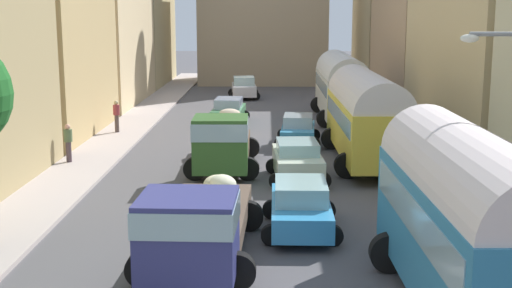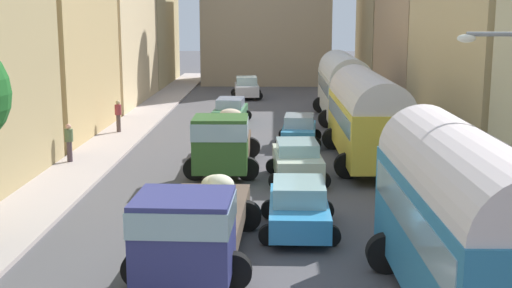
% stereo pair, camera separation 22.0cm
% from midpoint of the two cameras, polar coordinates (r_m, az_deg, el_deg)
% --- Properties ---
extents(ground_plane, '(154.00, 154.00, 0.00)m').
position_cam_midpoint_polar(ground_plane, '(35.65, 0.54, 0.66)').
color(ground_plane, '#514F53').
extents(sidewalk_left, '(2.50, 70.00, 0.14)m').
position_cam_midpoint_polar(sidewalk_left, '(36.48, -10.93, 0.81)').
color(sidewalk_left, '#B4A7A3').
rests_on(sidewalk_left, ground).
extents(sidewalk_right, '(2.50, 70.00, 0.14)m').
position_cam_midpoint_polar(sidewalk_right, '(36.25, 12.07, 0.71)').
color(sidewalk_right, '#B3A69D').
rests_on(sidewalk_right, ground).
extents(building_left_2, '(5.23, 10.61, 11.95)m').
position_cam_midpoint_polar(building_left_2, '(37.00, -17.20, 9.87)').
color(building_left_2, tan).
rests_on(building_left_2, ground).
extents(building_left_3, '(4.29, 12.82, 9.61)m').
position_cam_midpoint_polar(building_left_3, '(48.88, -11.93, 8.92)').
color(building_left_3, beige).
rests_on(building_left_3, ground).
extents(building_left_4, '(5.71, 12.32, 10.88)m').
position_cam_midpoint_polar(building_left_4, '(61.50, -9.60, 10.01)').
color(building_left_4, tan).
rests_on(building_left_4, ground).
extents(building_right_2, '(5.39, 14.69, 9.28)m').
position_cam_midpoint_polar(building_right_2, '(34.46, 19.17, 7.51)').
color(building_right_2, '#D9BD86').
rests_on(building_right_2, ground).
extents(building_right_3, '(5.91, 13.71, 9.87)m').
position_cam_midpoint_polar(building_right_3, '(48.49, 14.63, 8.94)').
color(building_right_3, tan).
rests_on(building_right_3, ground).
extents(building_right_4, '(4.46, 11.51, 12.72)m').
position_cam_midpoint_polar(building_right_4, '(61.21, 11.04, 10.82)').
color(building_right_4, tan).
rests_on(building_right_4, ground).
extents(distant_church, '(11.29, 7.58, 19.86)m').
position_cam_midpoint_polar(distant_church, '(62.12, 0.97, 11.17)').
color(distant_church, tan).
rests_on(distant_church, ground).
extents(parked_bus_0, '(3.28, 8.04, 4.06)m').
position_cam_midpoint_polar(parked_bus_0, '(14.95, 17.35, -5.69)').
color(parked_bus_0, teal).
rests_on(parked_bus_0, ground).
extents(parked_bus_1, '(3.39, 9.25, 3.90)m').
position_cam_midpoint_polar(parked_bus_1, '(29.50, 9.49, 2.52)').
color(parked_bus_1, gold).
rests_on(parked_bus_1, ground).
extents(parked_bus_2, '(3.30, 9.28, 3.95)m').
position_cam_midpoint_polar(parked_bus_2, '(41.13, 7.46, 5.03)').
color(parked_bus_2, silver).
rests_on(parked_bus_2, ground).
extents(cargo_truck_0, '(3.24, 7.40, 2.33)m').
position_cam_midpoint_polar(cargo_truck_0, '(17.31, -4.80, -6.52)').
color(cargo_truck_0, navy).
rests_on(cargo_truck_0, ground).
extents(cargo_truck_1, '(2.99, 7.00, 2.51)m').
position_cam_midpoint_polar(cargo_truck_1, '(27.37, -2.50, 0.24)').
color(cargo_truck_1, '#335E27').
rests_on(cargo_truck_1, ground).
extents(car_0, '(2.41, 4.14, 1.49)m').
position_cam_midpoint_polar(car_0, '(39.58, -1.99, 2.80)').
color(car_0, '#488B58').
rests_on(car_0, ground).
extents(car_1, '(2.49, 3.89, 1.63)m').
position_cam_midpoint_polar(car_1, '(51.14, -0.68, 4.75)').
color(car_1, silver).
rests_on(car_1, ground).
extents(car_2, '(2.33, 4.02, 1.53)m').
position_cam_midpoint_polar(car_2, '(20.21, 3.90, -5.26)').
color(car_2, '#3591D0').
rests_on(car_2, ground).
extents(car_3, '(2.44, 3.93, 1.55)m').
position_cam_midpoint_polar(car_3, '(26.21, 3.70, -1.40)').
color(car_3, silver).
rests_on(car_3, ground).
extents(car_4, '(2.34, 3.84, 1.48)m').
position_cam_midpoint_polar(car_4, '(33.24, 3.83, 1.18)').
color(car_4, '#3892C9').
rests_on(car_4, ground).
extents(pedestrian_0, '(0.36, 0.36, 1.77)m').
position_cam_midpoint_polar(pedestrian_0, '(29.86, -15.18, 0.21)').
color(pedestrian_0, '#4A3B42').
rests_on(pedestrian_0, ground).
extents(pedestrian_1, '(0.37, 0.37, 1.83)m').
position_cam_midpoint_polar(pedestrian_1, '(36.68, -11.29, 2.41)').
color(pedestrian_1, '#4F3F3C').
rests_on(pedestrian_1, ground).
extents(streetlamp_near, '(1.62, 0.28, 6.01)m').
position_cam_midpoint_polar(streetlamp_near, '(17.38, 20.62, 0.98)').
color(streetlamp_near, gray).
rests_on(streetlamp_near, ground).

